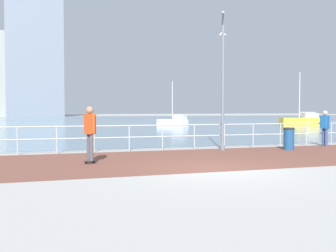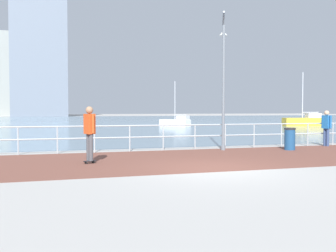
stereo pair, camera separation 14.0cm
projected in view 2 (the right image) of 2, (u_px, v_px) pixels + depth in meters
ground at (88, 123)px, 49.17m from camera, size 220.00×220.00×0.00m
brick_paving at (186, 159)px, 13.15m from camera, size 28.00×5.74×0.01m
harbor_water at (82, 121)px, 58.94m from camera, size 180.00×88.00×0.00m
waterfront_railing at (163, 133)px, 15.87m from camera, size 25.25×0.06×1.07m
lamppost at (223, 74)px, 16.05m from camera, size 0.49×0.78×5.74m
skateboarder at (90, 129)px, 11.97m from camera, size 0.41×0.54×1.78m
bystander at (326, 125)px, 17.76m from camera, size 0.30×0.56×1.65m
trash_bin at (290, 139)px, 16.07m from camera, size 0.46×0.46×0.93m
sailboat_teal at (176, 122)px, 39.40m from camera, size 2.79×3.23×4.61m
sailboat_red at (304, 121)px, 40.28m from camera, size 4.15×1.91×5.61m
tower_concrete at (40, 52)px, 101.52m from camera, size 13.80×13.50×35.50m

